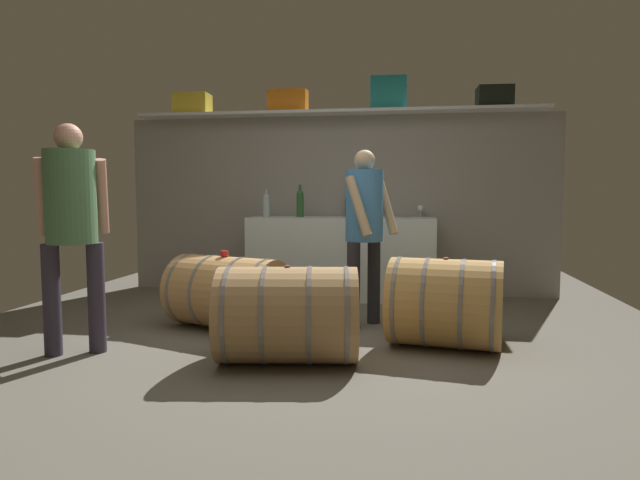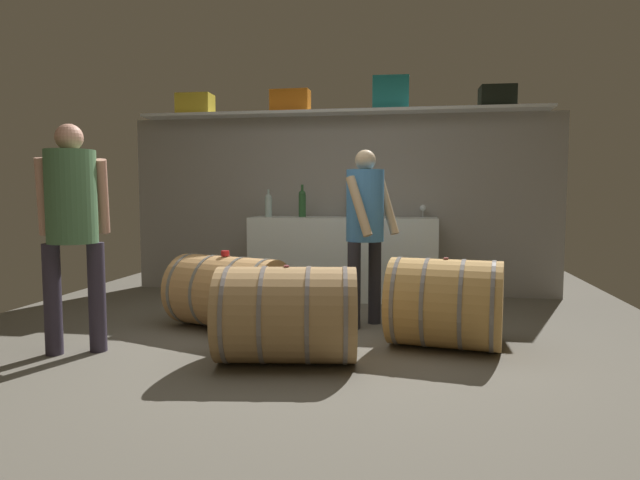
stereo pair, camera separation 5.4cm
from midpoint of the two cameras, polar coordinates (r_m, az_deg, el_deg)
The scene contains 19 objects.
ground_plane at distance 4.62m, azimuth -0.70°, elevation -9.49°, with size 6.03×8.17×0.02m, color #666156.
back_wall_panel at distance 6.32m, azimuth 2.30°, elevation 3.58°, with size 4.83×0.10×1.99m, color gray.
high_shelf_board at distance 6.23m, azimuth 2.15°, elevation 12.90°, with size 4.44×0.40×0.03m, color silver.
toolcase_yellow at distance 6.67m, azimuth -12.44°, elevation 13.41°, with size 0.39×0.26×0.23m, color yellow.
toolcase_orange at distance 6.35m, azimuth -2.82°, elevation 14.02°, with size 0.43×0.20×0.25m, color orange.
toolcase_teal at distance 6.22m, azimuth 7.51°, elevation 14.69°, with size 0.38×0.19×0.36m, color teal.
toolcase_black at distance 6.26m, azimuth 17.94°, elevation 13.79°, with size 0.35×0.29×0.22m, color black.
work_cabinet at distance 6.00m, azimuth 2.67°, elevation -1.83°, with size 1.98×0.58×0.87m, color white.
wine_bottle_green at distance 6.06m, azimuth -1.58°, elevation 3.84°, with size 0.08×0.08×0.35m.
wine_bottle_clear at distance 6.12m, azimuth -5.05°, elevation 3.62°, with size 0.08×0.08×0.30m.
wine_bottle_dark at distance 6.17m, azimuth 3.40°, elevation 3.65°, with size 0.07×0.07×0.29m.
wine_glass at distance 6.13m, azimuth 10.76°, elevation 3.19°, with size 0.07×0.07×0.13m.
red_funnel at distance 5.75m, azimuth 3.65°, elevation 2.74°, with size 0.11×0.11×0.10m, color red.
wine_barrel_near at distance 4.73m, azimuth -9.07°, elevation -5.30°, with size 1.09×0.88×0.62m.
wine_barrel_far at distance 4.19m, azimuth 13.07°, elevation -6.33°, with size 0.90×0.77×0.66m.
wine_barrel_flank at distance 3.74m, azimuth -3.01°, elevation -7.65°, with size 1.00×0.76×0.66m.
tasting_cup at distance 4.69m, azimuth -9.38°, elevation -1.36°, with size 0.07×0.07×0.04m, color red.
winemaker_pouring at distance 4.70m, azimuth 5.01°, elevation 2.19°, with size 0.46×0.50×1.49m.
visitor_tasting at distance 4.24m, azimuth -23.75°, elevation 2.47°, with size 0.51×0.47×1.61m.
Camera 2 is at (0.82, -3.78, 1.13)m, focal length 31.21 mm.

